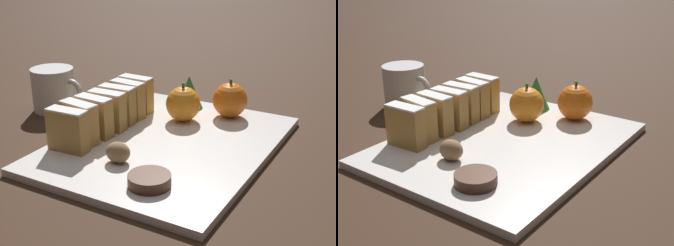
% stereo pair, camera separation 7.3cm
% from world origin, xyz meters
% --- Properties ---
extents(ground_plane, '(6.00, 6.00, 0.00)m').
position_xyz_m(ground_plane, '(0.00, 0.00, 0.00)').
color(ground_plane, '#382316').
extents(serving_platter, '(0.31, 0.40, 0.01)m').
position_xyz_m(serving_platter, '(0.00, 0.00, 0.01)').
color(serving_platter, white).
rests_on(serving_platter, ground_plane).
extents(stollen_slice_front, '(0.06, 0.03, 0.07)m').
position_xyz_m(stollen_slice_front, '(-0.11, -0.10, 0.04)').
color(stollen_slice_front, '#B28442').
rests_on(stollen_slice_front, serving_platter).
extents(stollen_slice_second, '(0.06, 0.03, 0.07)m').
position_xyz_m(stollen_slice_second, '(-0.12, -0.07, 0.04)').
color(stollen_slice_second, '#B28442').
rests_on(stollen_slice_second, serving_platter).
extents(stollen_slice_third, '(0.06, 0.03, 0.07)m').
position_xyz_m(stollen_slice_third, '(-0.11, -0.04, 0.04)').
color(stollen_slice_third, '#B28442').
rests_on(stollen_slice_third, serving_platter).
extents(stollen_slice_fourth, '(0.06, 0.03, 0.07)m').
position_xyz_m(stollen_slice_fourth, '(-0.11, -0.01, 0.04)').
color(stollen_slice_fourth, '#B28442').
rests_on(stollen_slice_fourth, serving_platter).
extents(stollen_slice_fifth, '(0.06, 0.03, 0.07)m').
position_xyz_m(stollen_slice_fifth, '(-0.11, 0.03, 0.04)').
color(stollen_slice_fifth, '#B28442').
rests_on(stollen_slice_fifth, serving_platter).
extents(stollen_slice_sixth, '(0.06, 0.03, 0.07)m').
position_xyz_m(stollen_slice_sixth, '(-0.12, 0.06, 0.04)').
color(stollen_slice_sixth, '#B28442').
rests_on(stollen_slice_sixth, serving_platter).
extents(stollen_slice_back, '(0.06, 0.02, 0.07)m').
position_xyz_m(stollen_slice_back, '(-0.12, 0.09, 0.04)').
color(stollen_slice_back, '#B28442').
rests_on(stollen_slice_back, serving_platter).
extents(orange_near, '(0.06, 0.06, 0.07)m').
position_xyz_m(orange_near, '(-0.02, 0.09, 0.04)').
color(orange_near, orange).
rests_on(orange_near, serving_platter).
extents(orange_far, '(0.06, 0.06, 0.07)m').
position_xyz_m(orange_far, '(0.04, 0.15, 0.04)').
color(orange_far, orange).
rests_on(orange_far, serving_platter).
extents(walnut, '(0.04, 0.03, 0.03)m').
position_xyz_m(walnut, '(-0.03, -0.10, 0.03)').
color(walnut, '#8E6B47').
rests_on(walnut, serving_platter).
extents(chocolate_cookie, '(0.06, 0.06, 0.02)m').
position_xyz_m(chocolate_cookie, '(0.05, -0.14, 0.02)').
color(chocolate_cookie, '#472819').
rests_on(chocolate_cookie, serving_platter).
extents(evergreen_sprig, '(0.05, 0.05, 0.06)m').
position_xyz_m(evergreen_sprig, '(-0.04, 0.15, 0.04)').
color(evergreen_sprig, '#2D7538').
rests_on(evergreen_sprig, serving_platter).
extents(coffee_mug, '(0.11, 0.08, 0.08)m').
position_xyz_m(coffee_mug, '(-0.28, 0.05, 0.04)').
color(coffee_mug, white).
rests_on(coffee_mug, ground_plane).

